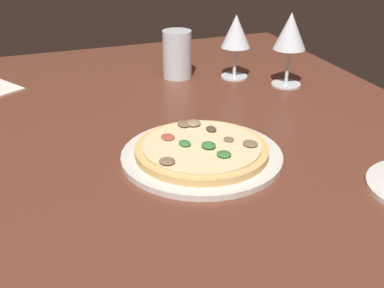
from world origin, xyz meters
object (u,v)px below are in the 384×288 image
object	(u,v)px
wine_glass_far	(236,33)
wine_glass_near	(290,34)
pizza_main	(202,152)
water_glass	(177,57)

from	to	relation	value
wine_glass_far	wine_glass_near	xyz separation A→B (cm)	(9.35, 9.08, 1.35)
pizza_main	wine_glass_near	bearing A→B (deg)	131.11
wine_glass_far	water_glass	size ratio (longest dim) A/B	1.34
pizza_main	water_glass	xyz separation A→B (cm)	(-42.08, 9.65, 3.93)
pizza_main	wine_glass_near	distance (cm)	43.52
wine_glass_far	water_glass	world-z (taller)	wine_glass_far
pizza_main	wine_glass_near	xyz separation A→B (cm)	(-27.69, 31.73, 10.99)
pizza_main	wine_glass_far	distance (cm)	44.47
pizza_main	wine_glass_far	bearing A→B (deg)	148.56
water_glass	wine_glass_near	bearing A→B (deg)	56.90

